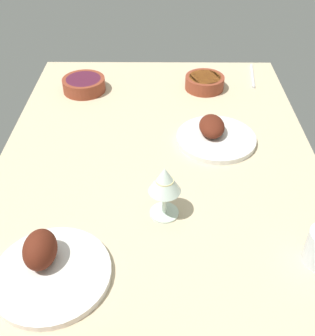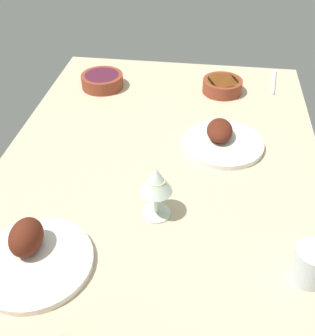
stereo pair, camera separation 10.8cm
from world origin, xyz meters
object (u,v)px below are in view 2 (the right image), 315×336
(plate_far_side, at_px, (32,254))
(plate_center_main, at_px, (222,139))
(bowl_onions, at_px, (102,80))
(bowl_soup, at_px, (222,85))
(wine_glass, at_px, (156,183))
(fork_loose, at_px, (274,82))
(water_tumbler, at_px, (310,264))

(plate_far_side, xyz_separation_m, plate_center_main, (-0.48, 0.39, -0.00))
(plate_center_main, xyz_separation_m, bowl_onions, (-0.30, -0.43, 0.01))
(bowl_soup, bearing_deg, bowl_onions, -87.30)
(plate_center_main, xyz_separation_m, bowl_soup, (-0.32, -0.00, 0.01))
(bowl_onions, xyz_separation_m, wine_glass, (0.61, 0.28, 0.07))
(plate_center_main, bearing_deg, fork_loose, 155.96)
(plate_far_side, distance_m, plate_center_main, 0.62)
(plate_far_side, height_order, wine_glass, wine_glass)
(plate_center_main, height_order, fork_loose, plate_center_main)
(plate_far_side, bearing_deg, wine_glass, 125.96)
(wine_glass, bearing_deg, bowl_onions, -155.24)
(fork_loose, bearing_deg, water_tumbler, 6.56)
(bowl_onions, bearing_deg, water_tumbler, 39.33)
(plate_far_side, height_order, bowl_onions, plate_far_side)
(plate_center_main, relative_size, fork_loose, 1.25)
(bowl_soup, bearing_deg, wine_glass, -13.17)
(bowl_onions, bearing_deg, fork_loose, 100.50)
(bowl_soup, relative_size, fork_loose, 0.73)
(water_tumbler, bearing_deg, bowl_soup, -166.54)
(bowl_soup, bearing_deg, fork_loose, 116.47)
(plate_center_main, relative_size, bowl_soup, 1.71)
(wine_glass, height_order, water_tumbler, wine_glass)
(plate_far_side, relative_size, fork_loose, 1.29)
(wine_glass, xyz_separation_m, water_tumbler, (0.14, 0.33, -0.06))
(plate_far_side, xyz_separation_m, wine_glass, (-0.17, 0.24, 0.08))
(bowl_onions, distance_m, bowl_soup, 0.43)
(water_tumbler, xyz_separation_m, fork_loose, (-0.86, 0.01, -0.04))
(wine_glass, bearing_deg, plate_center_main, 153.86)
(plate_center_main, height_order, water_tumbler, water_tumbler)
(bowl_soup, height_order, water_tumbler, water_tumbler)
(bowl_onions, relative_size, bowl_soup, 1.08)
(plate_center_main, relative_size, wine_glass, 1.69)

